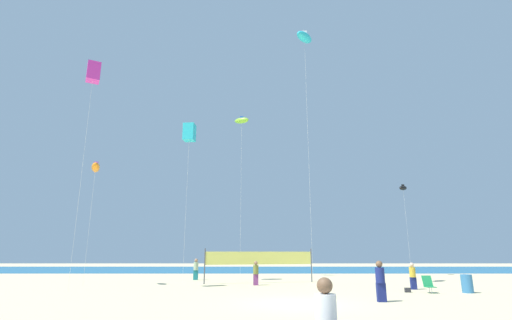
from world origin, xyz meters
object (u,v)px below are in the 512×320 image
object	(u,v)px
beachgoer_olive_shirt	(257,272)
beach_handbag	(409,290)
trash_barrel	(469,284)
beachgoer_mustard_shirt	(414,275)
kite_magenta_box	(95,73)
beachgoer_sage_shirt	(197,268)
volleyball_net	(261,259)
kite_cyan_box	(191,133)
beachgoer_navy_shirt	(382,280)
kite_cyan_inflatable	(306,37)
folding_beach_chair	(430,284)
kite_lime_inflatable	(243,121)
kite_orange_inflatable	(97,168)
kite_black_inflatable	(405,188)

from	to	relation	value
beachgoer_olive_shirt	beach_handbag	xyz separation A→B (m)	(8.29, -4.53, -0.71)
beachgoer_olive_shirt	trash_barrel	xyz separation A→B (m)	(11.44, -4.79, -0.36)
beachgoer_olive_shirt	beachgoer_mustard_shirt	size ratio (longest dim) A/B	1.02
beachgoer_olive_shirt	kite_magenta_box	xyz separation A→B (m)	(-10.50, -4.03, 12.57)
beachgoer_sage_shirt	beach_handbag	bearing A→B (deg)	70.47
volleyball_net	kite_cyan_box	bearing A→B (deg)	172.09
beachgoer_olive_shirt	beachgoer_navy_shirt	bearing A→B (deg)	-71.04
beachgoer_sage_shirt	trash_barrel	bearing A→B (deg)	75.43
trash_barrel	beachgoer_mustard_shirt	bearing A→B (deg)	138.14
kite_cyan_inflatable	kite_magenta_box	bearing A→B (deg)	-167.94
beach_handbag	kite_cyan_inflatable	size ratio (longest dim) A/B	0.02
beachgoer_sage_shirt	kite_cyan_box	size ratio (longest dim) A/B	0.13
trash_barrel	volleyball_net	world-z (taller)	volleyball_net
volleyball_net	beachgoer_sage_shirt	bearing A→B (deg)	148.84
kite_magenta_box	kite_cyan_box	distance (m)	8.63
folding_beach_chair	kite_lime_inflatable	bearing A→B (deg)	117.34
beachgoer_sage_shirt	trash_barrel	xyz separation A→B (m)	(16.24, -9.74, -0.40)
kite_orange_inflatable	kite_cyan_inflatable	world-z (taller)	kite_cyan_inflatable
kite_orange_inflatable	beachgoer_navy_shirt	bearing A→B (deg)	-24.50
folding_beach_chair	kite_magenta_box	bearing A→B (deg)	164.11
kite_cyan_inflatable	kite_cyan_box	distance (m)	11.63
kite_black_inflatable	kite_magenta_box	bearing A→B (deg)	-150.54
folding_beach_chair	beachgoer_sage_shirt	bearing A→B (deg)	131.76
kite_cyan_box	beach_handbag	bearing A→B (deg)	-27.75
beachgoer_olive_shirt	trash_barrel	bearing A→B (deg)	-36.67
beachgoer_mustard_shirt	kite_orange_inflatable	bearing A→B (deg)	-83.86
folding_beach_chair	kite_cyan_inflatable	distance (m)	18.71
beachgoer_mustard_shirt	kite_lime_inflatable	world-z (taller)	kite_lime_inflatable
beachgoer_sage_shirt	kite_black_inflatable	size ratio (longest dim) A/B	0.19
beachgoer_olive_shirt	beachgoer_navy_shirt	world-z (taller)	beachgoer_navy_shirt
beachgoer_olive_shirt	kite_orange_inflatable	xyz separation A→B (m)	(-11.05, -1.01, 6.96)
volleyball_net	kite_cyan_box	xyz separation A→B (m)	(-5.66, 0.79, 9.91)
beach_handbag	kite_lime_inflatable	distance (m)	20.99
folding_beach_chair	beach_handbag	distance (m)	1.14
kite_black_inflatable	beach_handbag	bearing A→B (deg)	-112.91
beachgoer_mustard_shirt	folding_beach_chair	world-z (taller)	beachgoer_mustard_shirt
trash_barrel	beach_handbag	size ratio (longest dim) A/B	3.10
beachgoer_olive_shirt	kite_cyan_inflatable	size ratio (longest dim) A/B	0.08
beachgoer_sage_shirt	volleyball_net	bearing A→B (deg)	75.22
beach_handbag	kite_cyan_inflatable	world-z (taller)	kite_cyan_inflatable
folding_beach_chair	kite_cyan_box	bearing A→B (deg)	139.45
beachgoer_mustard_shirt	folding_beach_chair	bearing A→B (deg)	12.34
kite_orange_inflatable	kite_lime_inflatable	size ratio (longest dim) A/B	0.55
trash_barrel	beachgoer_olive_shirt	bearing A→B (deg)	157.28
kite_lime_inflatable	kite_cyan_box	bearing A→B (deg)	-129.61
beachgoer_olive_shirt	kite_orange_inflatable	world-z (taller)	kite_orange_inflatable
kite_orange_inflatable	kite_magenta_box	distance (m)	6.40
volleyball_net	kite_cyan_box	size ratio (longest dim) A/B	0.64
beachgoer_olive_shirt	beachgoer_sage_shirt	size ratio (longest dim) A/B	0.95
beachgoer_sage_shirt	kite_cyan_box	xyz separation A→B (m)	(-0.59, -2.28, 10.67)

